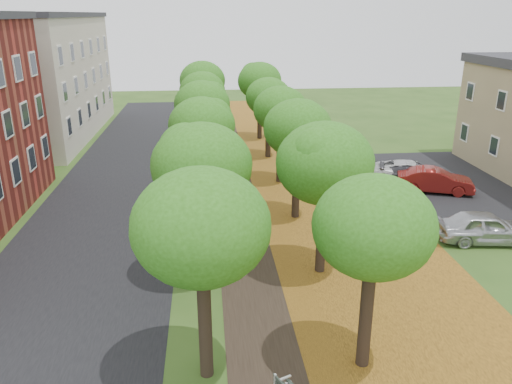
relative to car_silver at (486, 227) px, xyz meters
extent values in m
plane|color=#2D4C19|center=(-11.00, -7.98, -0.76)|extent=(120.00, 120.00, 0.00)
cube|color=black|center=(-18.50, 7.02, -0.76)|extent=(8.00, 70.00, 0.01)
cube|color=black|center=(-11.00, 7.02, -0.76)|extent=(3.20, 70.00, 0.01)
cube|color=#A96F1F|center=(-6.00, 7.02, -0.76)|extent=(7.50, 70.00, 0.01)
cube|color=black|center=(2.50, 8.02, -0.76)|extent=(9.00, 16.00, 0.01)
cylinder|color=black|center=(-13.20, -7.98, 1.06)|extent=(0.40, 0.40, 3.64)
ellipsoid|color=#2A6314|center=(-13.20, -7.98, 4.03)|extent=(3.54, 3.54, 3.01)
cylinder|color=black|center=(-13.20, -1.98, 1.06)|extent=(0.40, 0.40, 3.64)
ellipsoid|color=#2A6314|center=(-13.20, -1.98, 4.03)|extent=(3.54, 3.54, 3.01)
cylinder|color=black|center=(-13.20, 4.02, 1.06)|extent=(0.40, 0.40, 3.64)
ellipsoid|color=#2A6314|center=(-13.20, 4.02, 4.03)|extent=(3.54, 3.54, 3.01)
cylinder|color=black|center=(-13.20, 10.02, 1.06)|extent=(0.40, 0.40, 3.64)
ellipsoid|color=#2A6314|center=(-13.20, 10.02, 4.03)|extent=(3.54, 3.54, 3.01)
cylinder|color=black|center=(-13.20, 16.02, 1.06)|extent=(0.40, 0.40, 3.64)
ellipsoid|color=#2A6314|center=(-13.20, 16.02, 4.03)|extent=(3.54, 3.54, 3.01)
cylinder|color=black|center=(-13.20, 22.02, 1.06)|extent=(0.40, 0.40, 3.64)
ellipsoid|color=#2A6314|center=(-13.20, 22.02, 4.03)|extent=(3.54, 3.54, 3.01)
cylinder|color=black|center=(-8.40, -7.98, 1.06)|extent=(0.40, 0.40, 3.64)
ellipsoid|color=#2A6314|center=(-8.40, -7.98, 4.03)|extent=(3.54, 3.54, 3.01)
cylinder|color=black|center=(-8.40, -1.98, 1.06)|extent=(0.40, 0.40, 3.64)
ellipsoid|color=#2A6314|center=(-8.40, -1.98, 4.03)|extent=(3.54, 3.54, 3.01)
cylinder|color=black|center=(-8.40, 4.02, 1.06)|extent=(0.40, 0.40, 3.64)
ellipsoid|color=#2A6314|center=(-8.40, 4.02, 4.03)|extent=(3.54, 3.54, 3.01)
cylinder|color=black|center=(-8.40, 10.02, 1.06)|extent=(0.40, 0.40, 3.64)
ellipsoid|color=#2A6314|center=(-8.40, 10.02, 4.03)|extent=(3.54, 3.54, 3.01)
cylinder|color=black|center=(-8.40, 16.02, 1.06)|extent=(0.40, 0.40, 3.64)
ellipsoid|color=#2A6314|center=(-8.40, 16.02, 4.03)|extent=(3.54, 3.54, 3.01)
cylinder|color=black|center=(-8.40, 22.02, 1.06)|extent=(0.40, 0.40, 3.64)
ellipsoid|color=#2A6314|center=(-8.40, 22.02, 4.03)|extent=(3.54, 3.54, 3.01)
cube|color=beige|center=(-28.00, 25.02, 4.24)|extent=(10.00, 20.00, 10.00)
cube|color=#2D2D33|center=(-28.00, 25.02, 9.44)|extent=(10.30, 20.30, 0.40)
cube|color=silver|center=(-11.06, -9.19, -0.10)|extent=(0.46, 0.25, 0.04)
imported|color=#B1B2B6|center=(0.00, 0.00, 0.00)|extent=(4.67, 2.37, 1.52)
imported|color=maroon|center=(0.72, 7.07, -0.03)|extent=(4.72, 2.88, 1.47)
imported|color=#38383D|center=(0.00, 8.57, -0.14)|extent=(4.62, 3.07, 1.24)
imported|color=silver|center=(0.00, 9.00, -0.07)|extent=(5.41, 3.65, 1.38)
camera|label=1|loc=(-12.95, -20.39, 9.49)|focal=35.00mm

